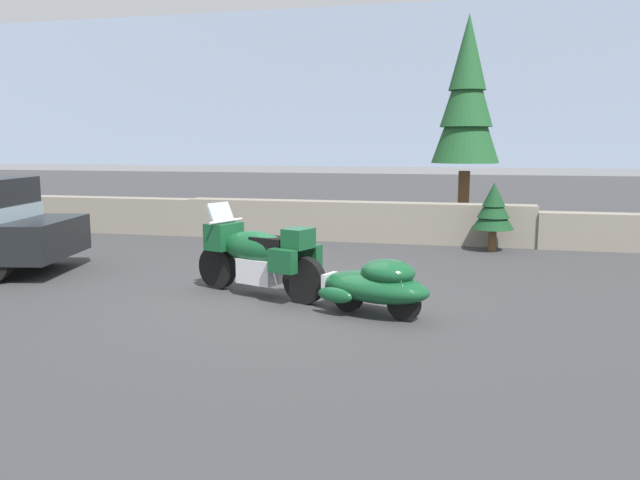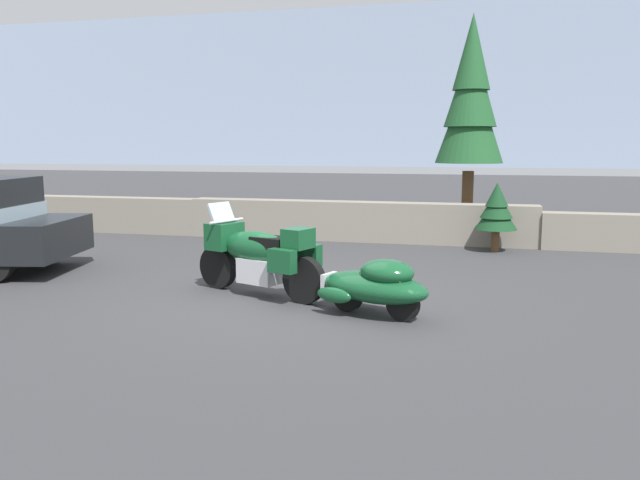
# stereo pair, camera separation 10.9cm
# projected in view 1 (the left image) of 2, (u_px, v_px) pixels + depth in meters

# --- Properties ---
(ground_plane) EXTENTS (80.00, 80.00, 0.00)m
(ground_plane) POSITION_uv_depth(u_px,v_px,m) (285.00, 298.00, 9.06)
(ground_plane) COLOR #38383A
(stone_guard_wall) EXTENTS (24.00, 0.61, 0.91)m
(stone_guard_wall) POSITION_uv_depth(u_px,v_px,m) (340.00, 222.00, 14.45)
(stone_guard_wall) COLOR gray
(stone_guard_wall) RESTS_ON ground
(distant_ridgeline) EXTENTS (240.00, 80.00, 16.00)m
(distant_ridgeline) POSITION_uv_depth(u_px,v_px,m) (455.00, 108.00, 99.81)
(distant_ridgeline) COLOR #8C9EB7
(distant_ridgeline) RESTS_ON ground
(touring_motorcycle) EXTENTS (2.21, 1.23, 1.33)m
(touring_motorcycle) POSITION_uv_depth(u_px,v_px,m) (258.00, 254.00, 9.11)
(touring_motorcycle) COLOR black
(touring_motorcycle) RESTS_ON ground
(car_shaped_trailer) EXTENTS (2.18, 1.19, 0.76)m
(car_shaped_trailer) POSITION_uv_depth(u_px,v_px,m) (376.00, 285.00, 8.04)
(car_shaped_trailer) COLOR black
(car_shaped_trailer) RESTS_ON ground
(pine_tree_tall) EXTENTS (1.67, 1.67, 5.36)m
(pine_tree_tall) POSITION_uv_depth(u_px,v_px,m) (467.00, 97.00, 15.41)
(pine_tree_tall) COLOR brown
(pine_tree_tall) RESTS_ON ground
(pine_sapling_near) EXTENTS (0.86, 0.86, 1.43)m
(pine_sapling_near) POSITION_uv_depth(u_px,v_px,m) (494.00, 208.00, 12.91)
(pine_sapling_near) COLOR brown
(pine_sapling_near) RESTS_ON ground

